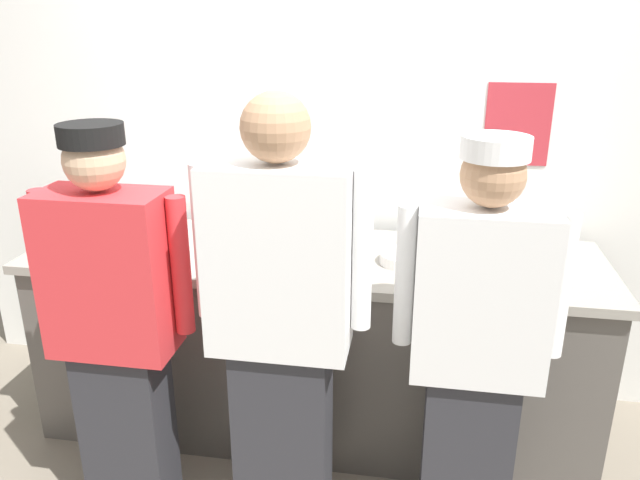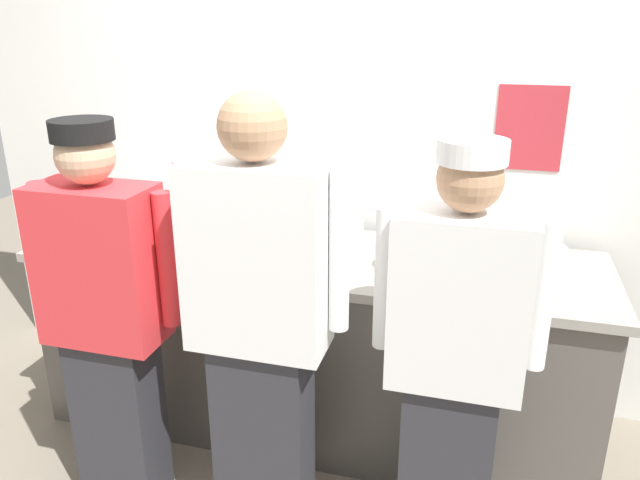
{
  "view_description": "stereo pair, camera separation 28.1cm",
  "coord_description": "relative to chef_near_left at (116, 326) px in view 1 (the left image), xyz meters",
  "views": [
    {
      "loc": [
        0.47,
        -2.18,
        1.94
      ],
      "look_at": [
        0.03,
        0.42,
        0.97
      ],
      "focal_mm": 34.59,
      "sensor_mm": 36.0,
      "label": 1
    },
    {
      "loc": [
        0.74,
        -2.11,
        1.94
      ],
      "look_at": [
        0.03,
        0.42,
        0.97
      ],
      "focal_mm": 34.59,
      "sensor_mm": 36.0,
      "label": 2
    }
  ],
  "objects": [
    {
      "name": "prep_counter",
      "position": [
        0.62,
        0.7,
        -0.4
      ],
      "size": [
        2.6,
        0.75,
        0.92
      ],
      "color": "#56514C",
      "rests_on": "ground"
    },
    {
      "name": "ramekin_green_sauce",
      "position": [
        0.75,
        0.48,
        0.08
      ],
      "size": [
        0.11,
        0.11,
        0.04
      ],
      "color": "white",
      "rests_on": "prep_counter"
    },
    {
      "name": "plate_stack_rear",
      "position": [
        1.6,
        0.81,
        0.11
      ],
      "size": [
        0.21,
        0.21,
        0.1
      ],
      "color": "white",
      "rests_on": "prep_counter"
    },
    {
      "name": "chef_far_right",
      "position": [
        1.31,
        0.07,
        -0.01
      ],
      "size": [
        0.58,
        0.24,
        1.59
      ],
      "color": "#2D2D33",
      "rests_on": "ground"
    },
    {
      "name": "chefs_knife",
      "position": [
        0.36,
        0.61,
        0.07
      ],
      "size": [
        0.27,
        0.03,
        0.02
      ],
      "color": "#B7BABF",
      "rests_on": "prep_counter"
    },
    {
      "name": "ground_plane",
      "position": [
        0.62,
        0.3,
        -0.86
      ],
      "size": [
        9.0,
        9.0,
        0.0
      ],
      "primitive_type": "plane",
      "color": "slate"
    },
    {
      "name": "mixing_bowl_steel",
      "position": [
        0.65,
        0.78,
        0.13
      ],
      "size": [
        0.36,
        0.36,
        0.14
      ],
      "primitive_type": "cylinder",
      "color": "#B7BABF",
      "rests_on": "prep_counter"
    },
    {
      "name": "wall_back",
      "position": [
        0.62,
        1.2,
        0.5
      ],
      "size": [
        4.08,
        0.11,
        2.72
      ],
      "color": "white",
      "rests_on": "ground"
    },
    {
      "name": "chef_center",
      "position": [
        0.63,
        0.0,
        0.06
      ],
      "size": [
        0.63,
        0.24,
        1.72
      ],
      "color": "#2D2D33",
      "rests_on": "ground"
    },
    {
      "name": "plate_stack_front",
      "position": [
        1.03,
        0.65,
        0.09
      ],
      "size": [
        0.22,
        0.22,
        0.05
      ],
      "color": "white",
      "rests_on": "prep_counter"
    },
    {
      "name": "squeeze_bottle_primary",
      "position": [
        1.6,
        0.55,
        0.15
      ],
      "size": [
        0.06,
        0.06,
        0.18
      ],
      "color": "#E5E066",
      "rests_on": "prep_counter"
    },
    {
      "name": "ramekin_orange_sauce",
      "position": [
        0.57,
        0.53,
        0.08
      ],
      "size": [
        0.1,
        0.1,
        0.04
      ],
      "color": "white",
      "rests_on": "prep_counter"
    },
    {
      "name": "sheet_tray",
      "position": [
        -0.28,
        0.77,
        0.07
      ],
      "size": [
        0.46,
        0.39,
        0.02
      ],
      "primitive_type": "cube",
      "rotation": [
        0.0,
        0.0,
        -0.18
      ],
      "color": "#B7BABF",
      "rests_on": "prep_counter"
    },
    {
      "name": "deli_cup",
      "position": [
        0.24,
        0.84,
        0.11
      ],
      "size": [
        0.09,
        0.09,
        0.1
      ],
      "primitive_type": "cylinder",
      "color": "white",
      "rests_on": "prep_counter"
    },
    {
      "name": "chef_near_left",
      "position": [
        0.0,
        0.0,
        0.0
      ],
      "size": [
        0.59,
        0.24,
        1.61
      ],
      "color": "#2D2D33",
      "rests_on": "ground"
    }
  ]
}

